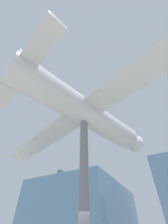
# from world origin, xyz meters

# --- Properties ---
(glass_pavilion_left) EXTENTS (11.20, 15.71, 8.40)m
(glass_pavilion_left) POSITION_xyz_m (-8.22, 15.89, 3.91)
(glass_pavilion_left) COLOR slate
(glass_pavilion_left) RESTS_ON ground_plane
(support_pylon_central) EXTENTS (0.49, 0.49, 7.48)m
(support_pylon_central) POSITION_xyz_m (0.00, 0.00, 3.74)
(support_pylon_central) COLOR slate
(support_pylon_central) RESTS_ON ground_plane
(suspended_airplane) EXTENTS (20.99, 12.79, 2.76)m
(suspended_airplane) POSITION_xyz_m (0.08, 0.25, 8.41)
(suspended_airplane) COLOR #B2B7BC
(suspended_airplane) RESTS_ON support_pylon_central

